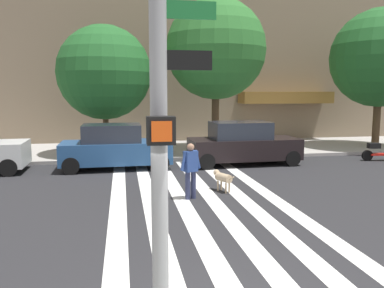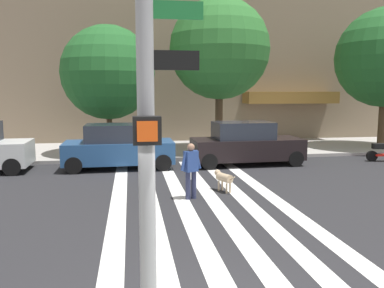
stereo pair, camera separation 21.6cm
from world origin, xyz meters
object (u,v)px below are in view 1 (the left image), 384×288
object	(u,v)px
parked_car_behind_first	(115,147)
street_tree_further	(380,58)
traffic_light_pole	(159,52)
dog_on_leash	(222,177)
street_tree_middle	(216,49)
street_tree_nearest	(104,73)
parked_scooter	(380,150)
parked_car_third_in_line	(243,144)
pedestrian_dog_walker	(191,168)

from	to	relation	value
parked_car_behind_first	street_tree_further	distance (m)	14.57
traffic_light_pole	dog_on_leash	size ratio (longest dim) A/B	6.31
parked_car_behind_first	street_tree_middle	xyz separation A→B (m)	(4.90, 3.08, 4.29)
street_tree_nearest	street_tree_further	bearing A→B (deg)	-0.60
parked_car_behind_first	street_tree_further	xyz separation A→B (m)	(13.72, 2.88, 3.98)
street_tree_middle	traffic_light_pole	bearing A→B (deg)	-105.55
parked_scooter	street_tree_further	xyz separation A→B (m)	(1.93, 3.13, 4.37)
street_tree_nearest	parked_scooter	bearing A→B (deg)	-14.98
street_tree_further	street_tree_nearest	bearing A→B (deg)	179.40
traffic_light_pole	street_tree_nearest	world-z (taller)	street_tree_nearest
parked_car_behind_first	dog_on_leash	world-z (taller)	parked_car_behind_first
parked_car_third_in_line	pedestrian_dog_walker	distance (m)	5.93
traffic_light_pole	street_tree_middle	size ratio (longest dim) A/B	0.78
street_tree_middle	pedestrian_dog_walker	size ratio (longest dim) A/B	4.56
traffic_light_pole	street_tree_further	size ratio (longest dim) A/B	0.80
street_tree_nearest	street_tree_middle	bearing A→B (deg)	0.55
street_tree_further	parked_car_third_in_line	bearing A→B (deg)	-160.92
street_tree_middle	street_tree_further	world-z (taller)	street_tree_middle
street_tree_middle	dog_on_leash	bearing A→B (deg)	-101.67
traffic_light_pole	parked_car_third_in_line	xyz separation A→B (m)	(4.70, 12.05, -2.64)
parked_scooter	street_tree_middle	xyz separation A→B (m)	(-6.89, 3.33, 4.68)
pedestrian_dog_walker	dog_on_leash	world-z (taller)	pedestrian_dog_walker
street_tree_middle	dog_on_leash	xyz separation A→B (m)	(-1.53, -7.42, -4.71)
parked_scooter	dog_on_leash	size ratio (longest dim) A/B	1.77
parked_car_behind_first	street_tree_middle	size ratio (longest dim) A/B	0.59
street_tree_nearest	street_tree_further	distance (m)	14.22
street_tree_middle	dog_on_leash	world-z (taller)	street_tree_middle
traffic_light_pole	parked_car_behind_first	xyz separation A→B (m)	(-0.69, 12.05, -2.65)
parked_car_third_in_line	dog_on_leash	bearing A→B (deg)	-114.95
street_tree_nearest	street_tree_middle	size ratio (longest dim) A/B	0.81
pedestrian_dog_walker	dog_on_leash	bearing A→B (deg)	31.04
traffic_light_pole	pedestrian_dog_walker	world-z (taller)	traffic_light_pole
parked_scooter	dog_on_leash	bearing A→B (deg)	-154.10
parked_car_third_in_line	parked_scooter	xyz separation A→B (m)	(6.40, -0.25, -0.40)
dog_on_leash	street_tree_further	bearing A→B (deg)	34.89
parked_car_behind_first	street_tree_further	bearing A→B (deg)	11.87
parked_car_behind_first	street_tree_nearest	distance (m)	4.38
street_tree_further	dog_on_leash	xyz separation A→B (m)	(-10.35, -7.22, -4.41)
street_tree_middle	dog_on_leash	distance (m)	8.92
traffic_light_pole	street_tree_nearest	bearing A→B (deg)	94.40
parked_car_third_in_line	traffic_light_pole	bearing A→B (deg)	-111.29
street_tree_further	pedestrian_dog_walker	size ratio (longest dim) A/B	4.44
traffic_light_pole	street_tree_middle	distance (m)	15.80
street_tree_middle	parked_car_third_in_line	bearing A→B (deg)	-81.07
street_tree_further	dog_on_leash	world-z (taller)	street_tree_further
parked_scooter	traffic_light_pole	bearing A→B (deg)	-133.23
traffic_light_pole	parked_scooter	world-z (taller)	traffic_light_pole
street_tree_further	pedestrian_dog_walker	distance (m)	14.49
street_tree_nearest	dog_on_leash	xyz separation A→B (m)	(3.84, -7.37, -3.55)
parked_car_third_in_line	street_tree_middle	distance (m)	5.29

